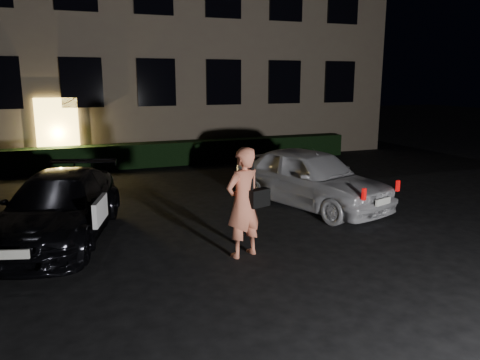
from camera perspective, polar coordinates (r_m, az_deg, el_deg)
name	(u,v)px	position (r m, az deg, el deg)	size (l,w,h in m)	color
ground	(294,273)	(7.92, 6.61, -11.16)	(80.00, 80.00, 0.00)	black
building	(135,11)	(21.86, -12.64, 19.49)	(20.00, 8.11, 12.00)	#766454
hedge	(162,154)	(17.46, -9.55, 3.15)	(15.00, 0.70, 0.85)	black
sedan	(59,207)	(9.90, -21.19, -3.13)	(3.02, 4.81, 1.30)	black
hatch	(310,178)	(11.72, 8.52, 0.30)	(2.98, 4.65, 1.47)	silver
man	(244,202)	(8.26, 0.45, -2.74)	(0.92, 0.68, 1.99)	#DF7858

